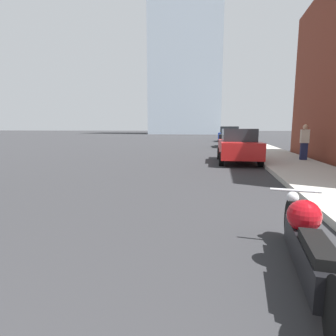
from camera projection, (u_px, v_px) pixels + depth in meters
name	position (u px, v px, depth m)	size (l,w,h in m)	color
sidewalk	(242.00, 139.00, 37.03)	(2.55, 240.00, 0.15)	#B2ADA3
distant_tower	(189.00, 41.00, 77.80)	(20.24, 20.24, 54.56)	silver
motorcycle	(307.00, 244.00, 2.72)	(0.62, 2.61, 0.80)	black
parked_car_red	(238.00, 146.00, 12.27)	(1.94, 4.09, 1.58)	red
parked_car_black	(230.00, 137.00, 22.86)	(1.94, 4.15, 1.77)	black
parked_car_blue	(227.00, 134.00, 32.91)	(2.12, 4.69, 1.85)	#1E3899
pedestrian	(304.00, 142.00, 12.08)	(0.36, 0.23, 1.62)	#1E2347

